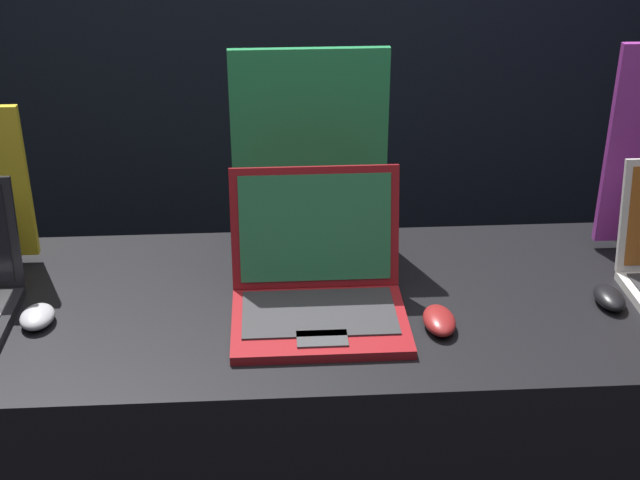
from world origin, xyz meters
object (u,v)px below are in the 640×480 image
(laptop_middle, at_px, (318,284))
(mouse_middle, at_px, (439,320))
(mouse_front, at_px, (37,317))
(mouse_back, at_px, (610,297))
(promo_stand_middle, at_px, (310,155))

(laptop_middle, distance_m, mouse_middle, 0.27)
(mouse_front, distance_m, mouse_middle, 0.85)
(laptop_middle, relative_size, mouse_middle, 3.15)
(mouse_back, bearing_deg, laptop_middle, 178.85)
(mouse_middle, height_order, promo_stand_middle, promo_stand_middle)
(mouse_middle, distance_m, promo_stand_middle, 0.53)
(mouse_front, bearing_deg, mouse_back, 0.15)
(laptop_middle, distance_m, promo_stand_middle, 0.37)
(mouse_middle, bearing_deg, mouse_front, 175.35)
(promo_stand_middle, bearing_deg, mouse_back, -27.70)
(mouse_back, bearing_deg, mouse_front, -179.85)
(laptop_middle, xyz_separation_m, mouse_back, (0.64, -0.01, -0.05))
(promo_stand_middle, distance_m, mouse_back, 0.76)
(mouse_front, distance_m, laptop_middle, 0.60)
(mouse_front, xyz_separation_m, mouse_back, (1.24, 0.00, 0.00))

